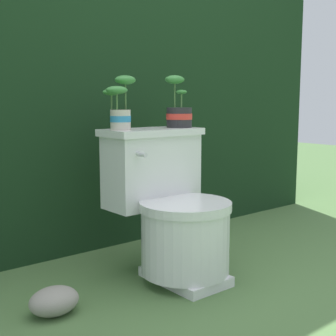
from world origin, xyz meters
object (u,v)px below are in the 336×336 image
object	(u,v)px
potted_plant_midleft	(179,111)
garden_stone	(54,301)
toilet	(172,210)
potted_plant_left	(120,106)

from	to	relation	value
potted_plant_midleft	garden_stone	distance (m)	0.99
toilet	potted_plant_midleft	xyz separation A→B (m)	(0.15, 0.13, 0.42)
toilet	garden_stone	world-z (taller)	toilet
toilet	potted_plant_left	size ratio (longest dim) A/B	2.80
garden_stone	potted_plant_midleft	bearing A→B (deg)	12.19
toilet	garden_stone	xyz separation A→B (m)	(-0.57, -0.03, -0.24)
toilet	potted_plant_left	world-z (taller)	potted_plant_left
toilet	potted_plant_midleft	world-z (taller)	potted_plant_midleft
potted_plant_midleft	potted_plant_left	bearing A→B (deg)	179.22
toilet	garden_stone	distance (m)	0.62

